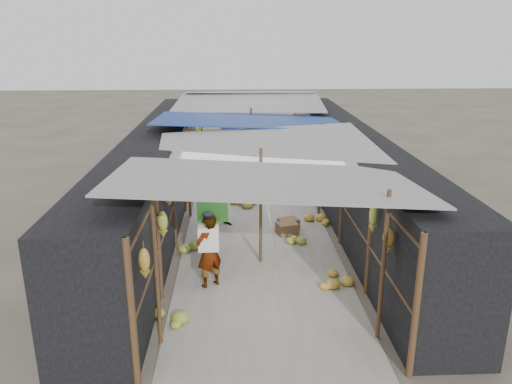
{
  "coord_description": "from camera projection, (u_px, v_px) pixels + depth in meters",
  "views": [
    {
      "loc": [
        -0.55,
        -7.14,
        4.85
      ],
      "look_at": [
        -0.05,
        4.25,
        1.25
      ],
      "focal_mm": 35.0,
      "sensor_mm": 36.0,
      "label": 1
    }
  ],
  "objects": [
    {
      "name": "crate_mid",
      "position": [
        288.0,
        224.0,
        12.98
      ],
      "size": [
        0.59,
        0.54,
        0.29
      ],
      "primitive_type": "cube",
      "rotation": [
        0.0,
        0.0,
        0.39
      ],
      "color": "brown",
      "rests_on": "ground"
    },
    {
      "name": "market_canopy",
      "position": [
        255.0,
        126.0,
        14.07
      ],
      "size": [
        5.62,
        15.2,
        2.77
      ],
      "color": "brown",
      "rests_on": "ground"
    },
    {
      "name": "crate_near",
      "position": [
        287.0,
        229.0,
        12.66
      ],
      "size": [
        0.6,
        0.53,
        0.3
      ],
      "primitive_type": "cube",
      "rotation": [
        0.0,
        0.0,
        0.3
      ],
      "color": "brown",
      "rests_on": "ground"
    },
    {
      "name": "stall_left",
      "position": [
        158.0,
        173.0,
        14.02
      ],
      "size": [
        1.4,
        15.0,
        2.3
      ],
      "primitive_type": "cube",
      "color": "black",
      "rests_on": "ground"
    },
    {
      "name": "stall_right",
      "position": [
        348.0,
        170.0,
        14.25
      ],
      "size": [
        1.4,
        15.0,
        2.3
      ],
      "primitive_type": "cube",
      "color": "black",
      "rests_on": "ground"
    },
    {
      "name": "shopper_blue",
      "position": [
        223.0,
        197.0,
        13.01
      ],
      "size": [
        0.89,
        0.75,
        1.64
      ],
      "primitive_type": "imported",
      "rotation": [
        0.0,
        0.0,
        0.17
      ],
      "color": "#1F469D",
      "rests_on": "ground"
    },
    {
      "name": "hanging_bananas",
      "position": [
        250.0,
        156.0,
        13.84
      ],
      "size": [
        3.95,
        14.23,
        0.79
      ],
      "color": "#AE892C",
      "rests_on": "ground"
    },
    {
      "name": "vendor_elderly",
      "position": [
        209.0,
        251.0,
        9.84
      ],
      "size": [
        0.67,
        0.62,
        1.53
      ],
      "primitive_type": "imported",
      "rotation": [
        0.0,
        0.0,
        3.77
      ],
      "color": "white",
      "rests_on": "ground"
    },
    {
      "name": "ground",
      "position": [
        270.0,
        340.0,
        8.29
      ],
      "size": [
        80.0,
        80.0,
        0.0
      ],
      "primitive_type": "plane",
      "color": "#6B6356",
      "rests_on": "ground"
    },
    {
      "name": "crate_back",
      "position": [
        247.0,
        201.0,
        14.79
      ],
      "size": [
        0.55,
        0.51,
        0.29
      ],
      "primitive_type": "cube",
      "rotation": [
        0.0,
        0.0,
        -0.37
      ],
      "color": "brown",
      "rests_on": "ground"
    },
    {
      "name": "black_basin",
      "position": [
        279.0,
        164.0,
        19.19
      ],
      "size": [
        0.66,
        0.66,
        0.2
      ],
      "primitive_type": "cylinder",
      "color": "black",
      "rests_on": "ground"
    },
    {
      "name": "vendor_seated",
      "position": [
        286.0,
        170.0,
        16.72
      ],
      "size": [
        0.68,
        0.76,
        1.03
      ],
      "primitive_type": "imported",
      "rotation": [
        0.0,
        0.0,
        -1.01
      ],
      "color": "#554E4A",
      "rests_on": "ground"
    },
    {
      "name": "aisle_slab",
      "position": [
        254.0,
        209.0,
        14.48
      ],
      "size": [
        3.6,
        16.0,
        0.02
      ],
      "primitive_type": "cube",
      "color": "#9E998E",
      "rests_on": "ground"
    },
    {
      "name": "floor_bananas",
      "position": [
        248.0,
        204.0,
        14.52
      ],
      "size": [
        3.93,
        11.3,
        0.36
      ],
      "color": "#AE892C",
      "rests_on": "ground"
    }
  ]
}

